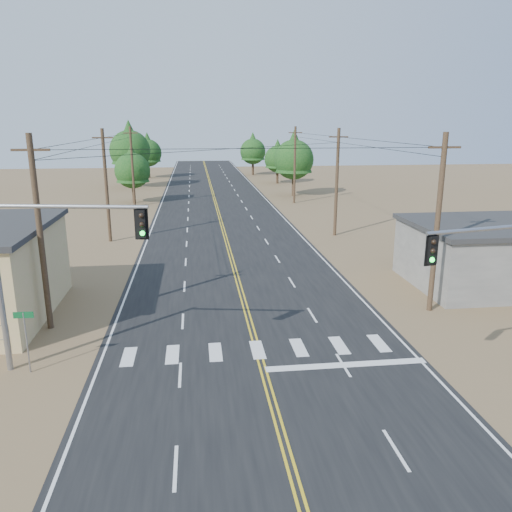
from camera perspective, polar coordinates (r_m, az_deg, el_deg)
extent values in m
plane|color=brown|center=(17.35, 3.74, -22.14)|extent=(220.00, 220.00, 0.00)
cube|color=black|center=(44.89, -3.34, 1.51)|extent=(15.00, 200.00, 0.02)
cylinder|color=gray|center=(26.09, -26.38, -8.52)|extent=(0.06, 0.06, 1.50)
cylinder|color=#4C3826|center=(27.28, -23.43, 2.19)|extent=(0.30, 0.30, 10.00)
cube|color=#4C3826|center=(26.75, -24.37, 10.99)|extent=(1.80, 0.12, 0.12)
cylinder|color=#4C3826|center=(46.55, -16.73, 7.64)|extent=(0.30, 0.30, 10.00)
cube|color=#4C3826|center=(46.24, -17.13, 12.80)|extent=(1.80, 0.12, 0.12)
cylinder|color=#4C3826|center=(66.25, -13.94, 9.85)|extent=(0.30, 0.30, 10.00)
cube|color=#4C3826|center=(66.04, -14.17, 13.47)|extent=(1.80, 0.12, 0.12)
cylinder|color=#4C3826|center=(29.30, 20.00, 3.34)|extent=(0.30, 0.30, 10.00)
cube|color=#4C3826|center=(28.81, 20.76, 11.54)|extent=(1.80, 0.12, 0.12)
cylinder|color=#4C3826|center=(47.76, 9.21, 8.25)|extent=(0.30, 0.30, 10.00)
cube|color=#4C3826|center=(47.46, 9.42, 13.28)|extent=(1.80, 0.12, 0.12)
cylinder|color=#4C3826|center=(67.11, 4.45, 10.29)|extent=(0.30, 0.30, 10.00)
cube|color=#4C3826|center=(66.90, 4.52, 13.88)|extent=(1.80, 0.12, 0.12)
cylinder|color=gray|center=(23.60, -27.23, -3.72)|extent=(0.24, 0.24, 7.14)
cylinder|color=gray|center=(21.30, -20.76, 5.31)|extent=(6.45, 1.28, 0.16)
cube|color=black|center=(20.42, -12.95, 3.63)|extent=(0.40, 0.36, 1.12)
sphere|color=black|center=(20.18, -12.97, 4.53)|extent=(0.20, 0.20, 0.20)
sphere|color=black|center=(20.24, -12.91, 3.53)|extent=(0.20, 0.20, 0.20)
sphere|color=#0CE533|center=(20.32, -12.85, 2.55)|extent=(0.20, 0.20, 0.20)
cylinder|color=gray|center=(20.49, 24.94, 2.85)|extent=(5.33, 1.28, 0.15)
cube|color=black|center=(19.03, 19.44, 0.68)|extent=(0.38, 0.34, 1.03)
sphere|color=black|center=(18.80, 19.65, 1.52)|extent=(0.19, 0.19, 0.19)
sphere|color=black|center=(18.87, 19.56, 0.55)|extent=(0.19, 0.19, 0.19)
sphere|color=#0CE533|center=(18.95, 19.47, -0.41)|extent=(0.19, 0.19, 0.19)
cylinder|color=gray|center=(23.70, -24.71, -9.00)|extent=(0.07, 0.07, 2.76)
cube|color=#0B5326|center=(23.24, -25.05, -6.13)|extent=(0.83, 0.06, 0.28)
cylinder|color=#3F2D1E|center=(69.45, -13.80, 7.08)|extent=(0.43, 0.43, 2.80)
cone|color=#124015|center=(69.05, -14.00, 10.28)|extent=(4.36, 4.36, 4.99)
sphere|color=#124015|center=(69.13, -13.94, 9.45)|extent=(4.67, 4.67, 4.67)
cylinder|color=#3F2D1E|center=(86.03, -14.03, 8.91)|extent=(0.47, 0.47, 3.95)
cone|color=#124015|center=(85.66, -14.27, 12.55)|extent=(6.14, 6.14, 7.02)
sphere|color=#124015|center=(85.73, -14.20, 11.60)|extent=(6.58, 6.58, 6.58)
cylinder|color=#3F2D1E|center=(100.71, -12.15, 9.62)|extent=(0.48, 0.48, 3.14)
cone|color=#124015|center=(100.42, -12.29, 12.09)|extent=(4.88, 4.88, 5.58)
sphere|color=#124015|center=(100.48, -12.26, 11.44)|extent=(5.23, 5.23, 5.23)
cylinder|color=#3F2D1E|center=(74.26, 4.29, 8.21)|extent=(0.45, 0.45, 3.44)
cone|color=#124015|center=(73.84, 4.37, 11.89)|extent=(5.35, 5.35, 6.12)
sphere|color=#124015|center=(73.92, 4.35, 10.93)|extent=(5.74, 5.74, 5.74)
cylinder|color=#3F2D1E|center=(89.67, 2.45, 9.19)|extent=(0.45, 0.45, 2.78)
cone|color=#124015|center=(89.37, 2.48, 11.65)|extent=(4.32, 4.32, 4.94)
sphere|color=#124015|center=(89.43, 2.47, 11.01)|extent=(4.63, 4.63, 4.63)
cylinder|color=#3F2D1E|center=(104.18, -0.36, 10.11)|extent=(0.47, 0.47, 3.11)
cone|color=#124015|center=(103.90, -0.36, 12.48)|extent=(4.83, 4.83, 5.52)
sphere|color=#124015|center=(103.96, -0.36, 11.86)|extent=(5.18, 5.18, 5.18)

